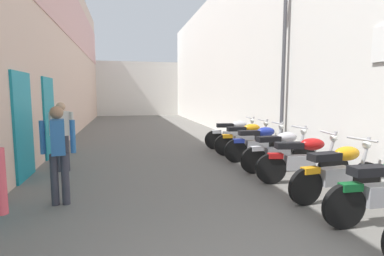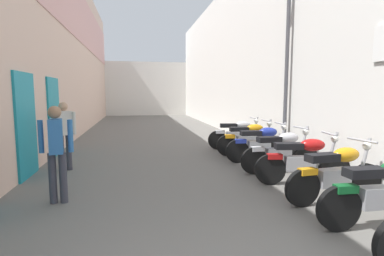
% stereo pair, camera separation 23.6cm
% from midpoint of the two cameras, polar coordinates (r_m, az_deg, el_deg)
% --- Properties ---
extents(ground_plane, '(39.13, 39.13, 0.00)m').
position_cam_midpoint_polar(ground_plane, '(10.87, -7.27, -2.77)').
color(ground_plane, '#66635E').
extents(building_left, '(0.45, 23.13, 7.09)m').
position_cam_midpoint_polar(building_left, '(12.96, -23.93, 14.07)').
color(building_left, beige).
rests_on(building_left, ground).
extents(building_right, '(0.45, 23.13, 6.56)m').
position_cam_midpoint_polar(building_right, '(13.51, 6.47, 13.02)').
color(building_right, silver).
rests_on(building_right, ground).
extents(building_far_end, '(9.38, 2.00, 4.27)m').
position_cam_midpoint_polar(building_far_end, '(25.27, -10.61, 7.34)').
color(building_far_end, silver).
rests_on(building_far_end, ground).
extents(motorcycle_third, '(1.85, 0.58, 1.04)m').
position_cam_midpoint_polar(motorcycle_third, '(5.43, 24.96, -7.45)').
color(motorcycle_third, black).
rests_on(motorcycle_third, ground).
extents(motorcycle_fourth, '(1.84, 0.58, 1.04)m').
position_cam_midpoint_polar(motorcycle_fourth, '(6.21, 19.42, -5.50)').
color(motorcycle_fourth, black).
rests_on(motorcycle_fourth, ground).
extents(motorcycle_fifth, '(1.85, 0.58, 1.04)m').
position_cam_midpoint_polar(motorcycle_fifth, '(6.97, 15.48, -4.07)').
color(motorcycle_fifth, black).
rests_on(motorcycle_fifth, ground).
extents(motorcycle_sixth, '(1.85, 0.58, 1.04)m').
position_cam_midpoint_polar(motorcycle_sixth, '(7.89, 11.88, -2.74)').
color(motorcycle_sixth, black).
rests_on(motorcycle_sixth, ground).
extents(motorcycle_seventh, '(1.85, 0.58, 1.04)m').
position_cam_midpoint_polar(motorcycle_seventh, '(8.67, 9.50, -1.85)').
color(motorcycle_seventh, black).
rests_on(motorcycle_seventh, ground).
extents(motorcycle_eighth, '(1.85, 0.58, 1.04)m').
position_cam_midpoint_polar(motorcycle_eighth, '(9.56, 7.30, -1.03)').
color(motorcycle_eighth, black).
rests_on(motorcycle_eighth, ground).
extents(pedestrian_mid_alley, '(0.52, 0.37, 1.57)m').
position_cam_midpoint_polar(pedestrian_mid_alley, '(5.16, -25.38, -3.46)').
color(pedestrian_mid_alley, '#383842').
rests_on(pedestrian_mid_alley, ground).
extents(pedestrian_further_down, '(0.52, 0.35, 1.57)m').
position_cam_midpoint_polar(pedestrian_further_down, '(7.36, -24.46, -0.59)').
color(pedestrian_further_down, '#383842').
rests_on(pedestrian_further_down, ground).
extents(street_lamp, '(0.79, 0.18, 4.91)m').
position_cam_midpoint_polar(street_lamp, '(8.45, 15.84, 13.82)').
color(street_lamp, '#47474C').
rests_on(street_lamp, ground).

